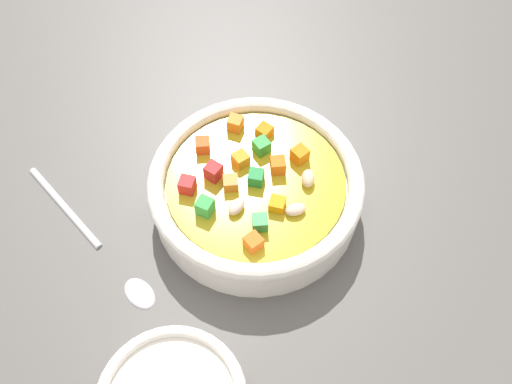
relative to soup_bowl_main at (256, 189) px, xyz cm
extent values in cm
cube|color=#565451|center=(0.00, 0.01, -3.69)|extent=(140.00, 140.00, 2.00)
cylinder|color=white|center=(0.00, 0.01, -0.85)|extent=(20.77, 20.77, 3.67)
torus|color=white|center=(0.00, 0.01, 1.48)|extent=(21.18, 21.18, 1.66)
cylinder|color=gold|center=(0.00, 0.01, 1.18)|extent=(17.55, 17.55, 0.40)
cube|color=orange|center=(0.89, -2.31, 1.98)|extent=(1.72, 1.72, 1.20)
cube|color=orange|center=(6.95, 0.80, 2.02)|extent=(2.00, 2.00, 1.27)
ellipsoid|color=beige|center=(-0.70, 4.99, 1.97)|extent=(2.08, 1.42, 1.18)
ellipsoid|color=beige|center=(2.89, 4.17, 1.85)|extent=(1.99, 2.34, 0.93)
cube|color=orange|center=(-2.01, -1.82, 2.00)|extent=(2.01, 2.01, 1.23)
cube|color=#26883F|center=(-0.15, -0.05, 2.08)|extent=(1.50, 1.50, 1.40)
cube|color=#DD5924|center=(-3.10, -5.83, 2.08)|extent=(1.70, 1.70, 1.40)
cube|color=orange|center=(-1.70, 1.92, 2.13)|extent=(1.72, 1.72, 1.50)
ellipsoid|color=beige|center=(3.41, -1.35, 1.88)|extent=(2.33, 1.95, 0.99)
cube|color=green|center=(-3.81, -0.37, 2.12)|extent=(2.00, 2.00, 1.47)
cube|color=orange|center=(-5.94, -0.44, 1.91)|extent=(1.93, 1.93, 1.05)
cube|color=orange|center=(2.60, 2.40, 1.92)|extent=(1.57, 1.57, 1.08)
cube|color=red|center=(1.86, -6.35, 2.14)|extent=(1.55, 1.55, 1.52)
cube|color=red|center=(-0.49, -4.14, 2.22)|extent=(1.90, 1.90, 1.68)
cube|color=green|center=(4.03, -4.19, 2.22)|extent=(1.79, 1.79, 1.67)
cube|color=#26823D|center=(4.87, 1.09, 2.05)|extent=(1.70, 1.70, 1.33)
cube|color=orange|center=(-6.32, -3.06, 2.12)|extent=(1.67, 1.67, 1.47)
cube|color=orange|center=(-3.31, 3.90, 2.13)|extent=(2.00, 2.00, 1.49)
cylinder|color=silver|center=(3.30, -19.38, -2.31)|extent=(8.48, 10.23, 0.75)
ellipsoid|color=silver|center=(11.42, -9.34, -2.29)|extent=(4.14, 4.33, 0.79)
camera|label=1|loc=(31.28, 4.60, 48.14)|focal=40.77mm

